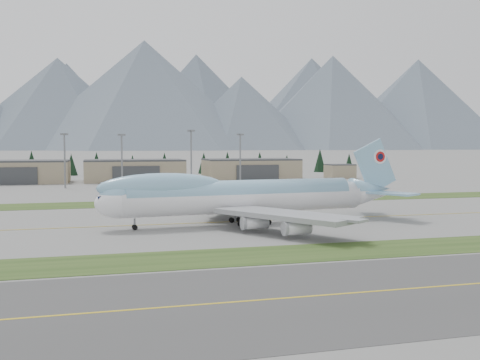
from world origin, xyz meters
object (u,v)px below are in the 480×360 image
object	(u,v)px
boeing_747_freighter	(243,196)
hangar_center	(135,170)
service_vehicle_a	(101,184)
service_vehicle_b	(215,184)
hangar_left	(16,172)
service_vehicle_c	(302,180)
hangar_right	(251,169)

from	to	relation	value
boeing_747_freighter	hangar_center	distance (m)	154.57
service_vehicle_a	service_vehicle_b	bearing A→B (deg)	-10.98
hangar_left	service_vehicle_c	bearing A→B (deg)	-4.04
service_vehicle_c	hangar_left	bearing A→B (deg)	175.86
hangar_center	service_vehicle_a	bearing A→B (deg)	-134.50
hangar_center	hangar_left	bearing A→B (deg)	180.00
hangar_left	service_vehicle_c	size ratio (longest dim) A/B	13.54
service_vehicle_a	service_vehicle_c	xyz separation A→B (m)	(101.05, 6.44, 0.00)
boeing_747_freighter	hangar_right	xyz separation A→B (m)	(45.32, 153.87, -1.03)
hangar_right	service_vehicle_b	world-z (taller)	hangar_right
service_vehicle_c	service_vehicle_a	bearing A→B (deg)	-176.45
hangar_left	hangar_right	bearing A→B (deg)	0.00
service_vehicle_a	hangar_left	bearing A→B (deg)	157.33
hangar_left	hangar_center	xyz separation A→B (m)	(55.00, 0.00, 0.00)
hangar_center	service_vehicle_b	bearing A→B (deg)	-36.70
service_vehicle_c	service_vehicle_b	bearing A→B (deg)	-161.69
boeing_747_freighter	service_vehicle_b	bearing A→B (deg)	75.67
boeing_747_freighter	service_vehicle_c	world-z (taller)	boeing_747_freighter
boeing_747_freighter	hangar_left	xyz separation A→B (m)	(-69.68, 153.87, -1.03)
hangar_right	service_vehicle_a	distance (m)	77.98
boeing_747_freighter	hangar_right	world-z (taller)	boeing_747_freighter
hangar_right	service_vehicle_c	distance (m)	27.42
hangar_left	service_vehicle_a	distance (m)	42.57
boeing_747_freighter	hangar_center	xyz separation A→B (m)	(-14.68, 153.87, -1.03)
boeing_747_freighter	hangar_right	bearing A→B (deg)	68.50
hangar_center	hangar_right	xyz separation A→B (m)	(60.00, 0.00, 0.00)
hangar_center	boeing_747_freighter	bearing A→B (deg)	-84.55
hangar_center	service_vehicle_c	bearing A→B (deg)	-6.64
hangar_left	service_vehicle_b	xyz separation A→B (m)	(90.42, -26.40, -5.39)
hangar_left	hangar_right	world-z (taller)	same
service_vehicle_c	hangar_right	bearing A→B (deg)	158.31
hangar_left	service_vehicle_c	world-z (taller)	hangar_left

